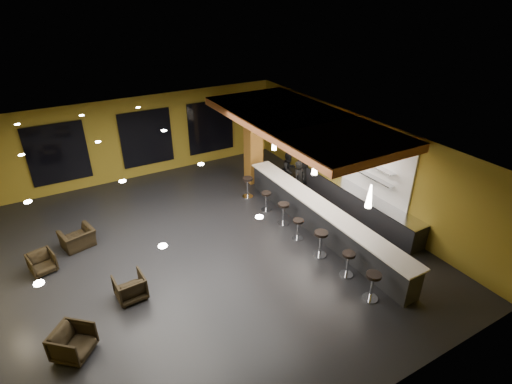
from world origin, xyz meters
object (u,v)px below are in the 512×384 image
armchair_c (42,263)px  bar_stool_1 (348,261)px  prep_counter (355,201)px  bar_stool_0 (373,283)px  pendant_1 (315,164)px  armchair_a (73,343)px  armchair_d (78,238)px  staff_a (299,181)px  staff_b (289,170)px  armchair_b (130,287)px  pendant_0 (370,196)px  pendant_2 (274,141)px  bar_stool_3 (298,227)px  bar_stool_2 (321,241)px  bar_stool_4 (283,211)px  bar_stool_6 (248,185)px  bar_stool_5 (266,199)px  staff_c (303,164)px  bar_counter (320,219)px  column (253,143)px

armchair_c → bar_stool_1: bar_stool_1 is taller
prep_counter → bar_stool_0: 4.73m
pendant_1 → bar_stool_0: size_ratio=0.82×
armchair_a → armchair_d: bearing=32.3°
staff_a → staff_b: size_ratio=1.06×
staff_a → bar_stool_0: staff_a is taller
armchair_b → armchair_d: size_ratio=0.80×
pendant_0 → pendant_2: bearing=90.0°
bar_stool_3 → bar_stool_2: bearing=-86.5°
bar_stool_4 → bar_stool_6: bar_stool_6 is taller
prep_counter → bar_stool_1: size_ratio=7.61×
bar_stool_1 → bar_stool_3: 2.27m
pendant_0 → armchair_b: 7.02m
pendant_1 → bar_stool_6: (-0.93, 2.93, -1.81)m
pendant_1 → bar_stool_2: pendant_1 is taller
pendant_0 → bar_stool_5: bearing=101.3°
staff_c → bar_stool_6: bearing=154.1°
armchair_a → armchair_b: bearing=-10.6°
bar_stool_1 → staff_c: bearing=67.1°
bar_counter → armchair_d: 7.97m
armchair_a → armchair_b: 2.03m
prep_counter → bar_stool_0: size_ratio=7.05×
staff_a → bar_stool_0: size_ratio=1.87×
prep_counter → bar_stool_6: bearing=135.0°
bar_counter → pendant_0: size_ratio=11.43×
staff_a → armchair_d: 8.10m
staff_a → column: bearing=89.3°
bar_stool_2 → prep_counter: bearing=29.0°
column → pendant_1: bearing=-90.0°
armchair_c → bar_stool_3: bearing=-30.9°
staff_c → bar_stool_5: (-2.43, -1.09, -0.47)m
column → bar_stool_5: (-0.83, -2.43, -1.27)m
bar_stool_2 → staff_c: bearing=60.8°
armchair_a → bar_stool_1: bar_stool_1 is taller
column → bar_stool_2: column is taller
armchair_d → bar_stool_4: bar_stool_4 is taller
bar_stool_3 → bar_stool_5: bar_stool_5 is taller
column → pendant_0: 6.63m
staff_b → bar_stool_0: 6.98m
armchair_d → pendant_1: bearing=145.7°
bar_stool_6 → bar_stool_5: bearing=-85.6°
bar_counter → staff_c: size_ratio=4.22×
pendant_2 → bar_stool_4: 2.78m
armchair_b → bar_stool_3: bar_stool_3 is taller
bar_stool_4 → bar_stool_5: 1.11m
bar_stool_3 → bar_stool_6: bearing=90.8°
pendant_1 → bar_stool_3: pendant_1 is taller
staff_c → bar_stool_3: 4.09m
bar_counter → bar_stool_6: (-0.93, 3.43, 0.04)m
staff_b → armchair_b: staff_b is taller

